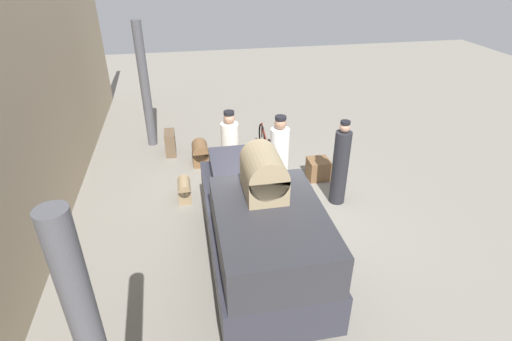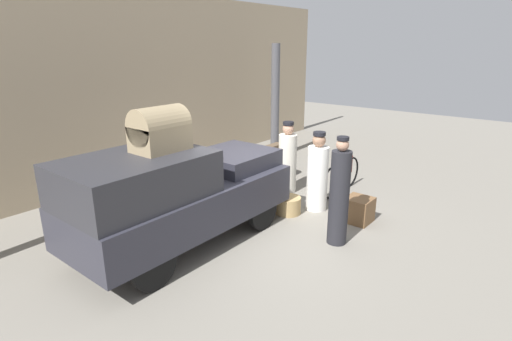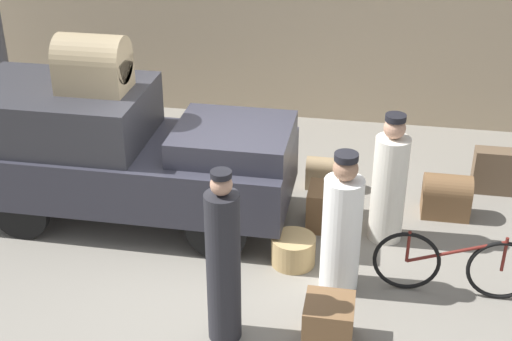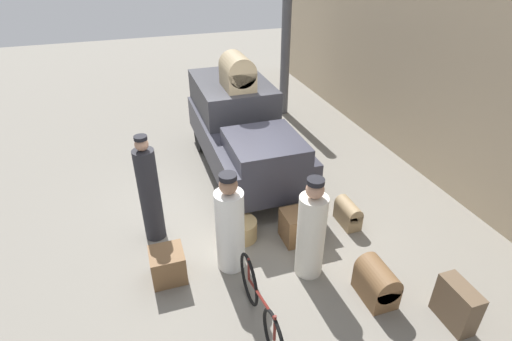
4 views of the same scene
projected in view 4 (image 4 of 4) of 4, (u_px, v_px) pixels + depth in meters
ground_plane at (242, 211)px, 7.36m from camera, size 30.00×30.00×0.00m
station_building_facade at (453, 70)px, 7.30m from camera, size 16.00×0.15×4.50m
canopy_pillar_left at (285, 54)px, 10.55m from camera, size 0.24×0.24×3.30m
truck at (242, 127)px, 8.28m from camera, size 3.94×1.62×1.72m
bicycle at (261, 307)px, 5.02m from camera, size 1.72×0.04×0.78m
wicker_basket at (242, 230)px, 6.64m from camera, size 0.51×0.51×0.34m
porter_standing_middle at (311, 232)px, 5.70m from camera, size 0.41×0.41×1.64m
porter_with_bicycle at (149, 193)px, 6.33m from camera, size 0.33×0.33×1.87m
conductor_in_dark_uniform at (230, 227)px, 5.81m from camera, size 0.43×0.43×1.63m
suitcase_tan_flat at (377, 282)px, 5.50m from camera, size 0.60×0.40×0.57m
trunk_large_brown at (457, 304)px, 5.13m from camera, size 0.58×0.26×0.62m
suitcase_black_upright at (168, 265)px, 5.84m from camera, size 0.48×0.49×0.48m
trunk_wicker_pale at (298, 226)px, 6.57m from camera, size 0.48×0.52×0.53m
trunk_umber_medium at (348, 213)px, 6.94m from camera, size 0.54×0.27×0.45m
trunk_on_truck_roof at (237, 73)px, 7.91m from camera, size 0.81×0.57×0.68m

